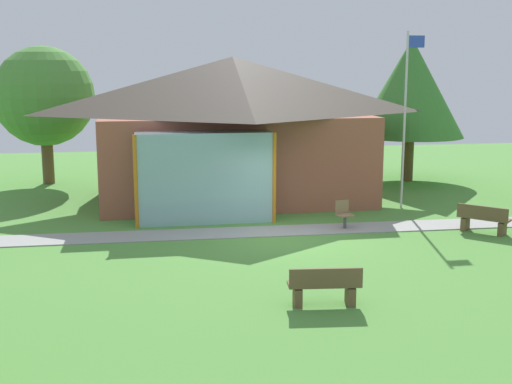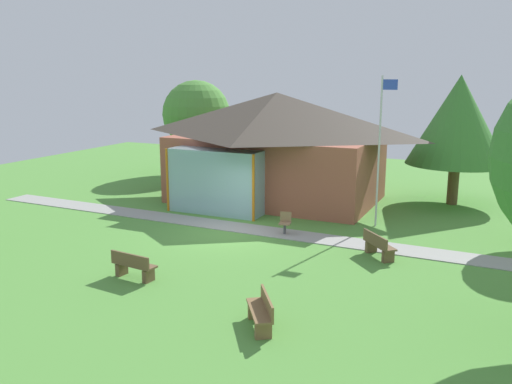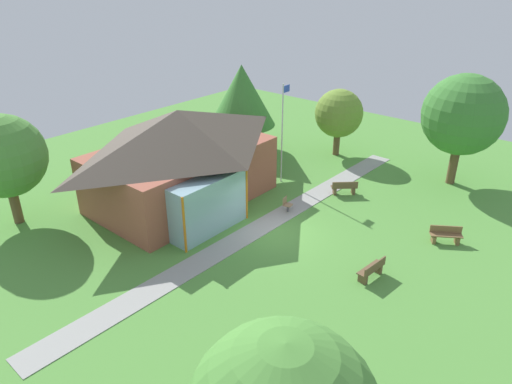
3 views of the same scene
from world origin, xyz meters
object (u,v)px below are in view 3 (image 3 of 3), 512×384
at_px(bench_front_right, 446,235).
at_px(tree_behind_pavilion_right, 242,95).
at_px(bench_mid_right, 344,188).
at_px(tree_behind_pavilion_left, 3,156).
at_px(tree_far_east, 463,115).
at_px(tree_east_hedge, 339,114).
at_px(pavilion, 181,156).
at_px(patio_chair_lawn_spare, 287,205).
at_px(flagpole, 283,130).
at_px(bench_front_center, 372,270).

bearing_deg(bench_front_right, tree_behind_pavilion_right, -44.57).
distance_m(bench_mid_right, bench_front_right, 6.64).
height_order(bench_mid_right, tree_behind_pavilion_left, tree_behind_pavilion_left).
height_order(tree_far_east, tree_east_hedge, tree_far_east).
distance_m(pavilion, patio_chair_lawn_spare, 6.34).
distance_m(bench_mid_right, patio_chair_lawn_spare, 4.11).
bearing_deg(bench_front_right, tree_behind_pavilion_left, 0.99).
bearing_deg(bench_mid_right, patio_chair_lawn_spare, -150.73).
bearing_deg(bench_front_right, pavilion, -12.23).
distance_m(flagpole, tree_behind_pavilion_left, 14.87).
relative_size(bench_front_center, tree_far_east, 0.23).
bearing_deg(bench_front_right, tree_far_east, -105.80).
relative_size(pavilion, flagpole, 1.74).
height_order(bench_mid_right, bench_front_center, same).
height_order(flagpole, patio_chair_lawn_spare, flagpole).
bearing_deg(tree_far_east, bench_front_right, -161.80).
bearing_deg(flagpole, tree_east_hedge, -1.46).
height_order(bench_front_center, patio_chair_lawn_spare, patio_chair_lawn_spare).
xyz_separation_m(pavilion, flagpole, (5.69, -2.57, 0.60)).
relative_size(bench_mid_right, tree_behind_pavilion_left, 0.24).
height_order(pavilion, bench_front_center, pavilion).
height_order(bench_front_right, bench_front_center, same).
bearing_deg(tree_behind_pavilion_right, bench_front_right, -100.57).
bearing_deg(tree_east_hedge, pavilion, 166.99).
bearing_deg(tree_behind_pavilion_left, bench_front_right, -55.01).
xyz_separation_m(pavilion, tree_behind_pavilion_left, (-7.24, 4.77, 0.94)).
bearing_deg(bench_front_center, tree_behind_pavilion_left, 120.77).
xyz_separation_m(flagpole, tree_far_east, (6.57, -8.06, 0.97)).
xyz_separation_m(pavilion, patio_chair_lawn_spare, (2.70, -5.24, -2.32)).
xyz_separation_m(tree_far_east, tree_east_hedge, (-0.46, 7.90, -1.33)).
bearing_deg(tree_behind_pavilion_left, patio_chair_lawn_spare, -45.21).
relative_size(tree_east_hedge, tree_behind_pavilion_left, 0.80).
xyz_separation_m(pavilion, bench_front_right, (5.17, -12.96, -2.33)).
relative_size(pavilion, bench_front_right, 7.08).
distance_m(flagpole, bench_mid_right, 4.97).
relative_size(bench_front_right, bench_front_center, 0.97).
bearing_deg(bench_front_right, patio_chair_lawn_spare, -16.25).
xyz_separation_m(pavilion, bench_front_center, (0.28, -11.61, -2.33)).
distance_m(flagpole, tree_far_east, 10.44).
distance_m(flagpole, tree_east_hedge, 6.12).
relative_size(pavilion, patio_chair_lawn_spare, 12.26).
relative_size(bench_mid_right, tree_behind_pavilion_right, 0.23).
distance_m(patio_chair_lawn_spare, tree_far_east, 11.63).
height_order(tree_far_east, tree_behind_pavilion_left, tree_far_east).
distance_m(flagpole, tree_behind_pavilion_right, 5.96).
bearing_deg(bench_front_center, tree_far_east, 10.78).
bearing_deg(tree_behind_pavilion_right, tree_far_east, -72.94).
height_order(patio_chair_lawn_spare, tree_far_east, tree_far_east).
bearing_deg(patio_chair_lawn_spare, flagpole, -149.55).
bearing_deg(bench_front_center, tree_east_hedge, 43.77).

